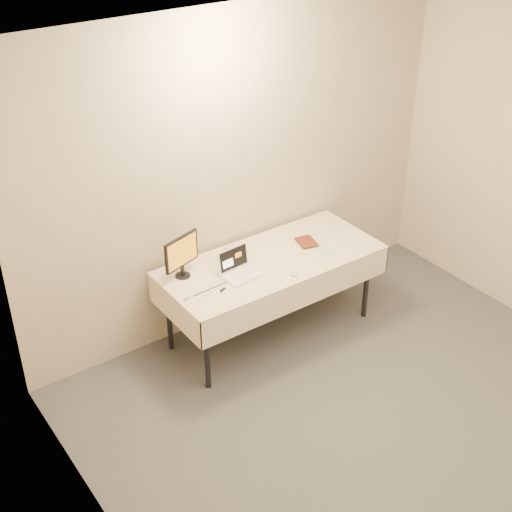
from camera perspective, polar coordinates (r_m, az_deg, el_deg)
ground at (r=5.18m, az=15.32°, el=-17.07°), size 5.00×5.00×0.00m
back_wall at (r=5.86m, az=-1.34°, el=6.77°), size 4.00×0.10×2.70m
table at (r=5.85m, az=1.24°, el=-0.76°), size 1.86×0.81×0.74m
laptop at (r=5.61m, az=-1.41°, el=-0.98°), size 0.31×0.26×0.21m
monitor at (r=5.52m, az=-5.98°, el=0.21°), size 0.34×0.15×0.36m
book at (r=5.98m, az=3.45°, el=1.73°), size 0.15×0.05×0.20m
alarm_clock at (r=5.85m, az=-2.53°, el=0.17°), size 0.12×0.08×0.05m
clicker at (r=5.62m, az=3.02°, el=-1.45°), size 0.06×0.09×0.02m
paper_form at (r=5.97m, az=5.08°, el=0.48°), size 0.23×0.31×0.00m
usb_dongle at (r=5.44m, az=-2.68°, el=-2.72°), size 0.06×0.04×0.01m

